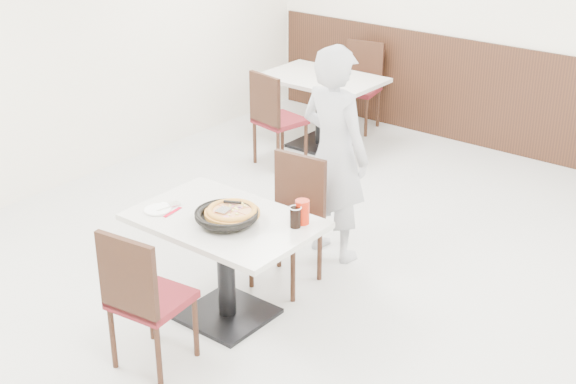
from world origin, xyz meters
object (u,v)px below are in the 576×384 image
Objects in this scene: red_cup at (302,212)px; bg_chair_left_near at (280,118)px; pizza at (232,213)px; bg_table_left at (321,112)px; chair_far at (286,225)px; bg_chair_left_far at (358,88)px; pizza_pan at (227,218)px; diner_person at (334,154)px; cola_glass at (295,218)px; chair_near at (152,296)px; main_table at (226,269)px; side_plate at (158,210)px.

bg_chair_left_near is (-1.90, 2.13, -0.35)m from red_cup.
pizza reaches higher than bg_table_left.
chair_far and bg_chair_left_far have the same top height.
pizza_pan is 0.22× the size of diner_person.
bg_chair_left_near reaches higher than red_cup.
bg_chair_left_far reaches higher than pizza.
red_cup is (0.37, 0.31, 0.04)m from pizza_pan.
bg_chair_left_near is (-1.49, 1.20, -0.36)m from diner_person.
diner_person is (-0.04, 1.24, 0.04)m from pizza_pan.
cola_glass reaches higher than pizza_pan.
diner_person is at bearing 81.64° from chair_near.
cola_glass is at bearing 117.93° from diner_person.
main_table is 0.65m from cola_glass.
bg_chair_left_far reaches higher than bg_table_left.
pizza is 1.19m from diner_person.
chair_far is 0.69m from pizza.
bg_table_left is at bearing 98.94° from bg_chair_left_near.
chair_near is 3.96m from bg_table_left.
main_table is 3.98m from bg_chair_left_far.
bg_chair_left_far is at bearing 118.47° from red_cup.
main_table is 2.80m from bg_chair_left_near.
pizza is 0.38× the size of bg_chair_left_near.
diner_person is (0.04, 1.84, 0.36)m from chair_near.
main_table is at bearing 81.63° from chair_far.
side_plate is (-0.41, 0.46, 0.28)m from chair_near.
bg_table_left is (-1.47, 2.44, -0.10)m from chair_far.
main_table is 6.76× the size of side_plate.
side_plate is at bearing 93.19° from bg_chair_left_far.
chair_near is 5.94× the size of red_cup.
red_cup is at bearing 39.96° from pizza_pan.
cola_glass is 4.00m from bg_chair_left_far.
chair_near reaches higher than pizza.
pizza_pan is (0.04, -0.65, 0.32)m from chair_far.
bg_table_left is 0.66m from bg_chair_left_near.
pizza is 2.24× the size of red_cup.
bg_chair_left_far is at bearing 111.08° from main_table.
bg_table_left is (-1.51, 3.04, -0.44)m from pizza.
diner_person is (-0.04, 1.19, 0.03)m from pizza.
bg_chair_left_far is (-1.01, 3.90, -0.28)m from side_plate.
cola_glass is at bearing 106.61° from bg_chair_left_far.
main_table is at bearing 82.24° from chair_near.
bg_chair_left_near reaches higher than pizza.
bg_chair_left_far reaches higher than main_table.
chair_far is 2.33m from bg_chair_left_near.
chair_near reaches higher than red_cup.
diner_person is at bearing 113.76° from red_cup.
diner_person reaches higher than bg_chair_left_far.
pizza reaches higher than main_table.
main_table is 0.72× the size of diner_person.
side_plate is at bearing -155.07° from main_table.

